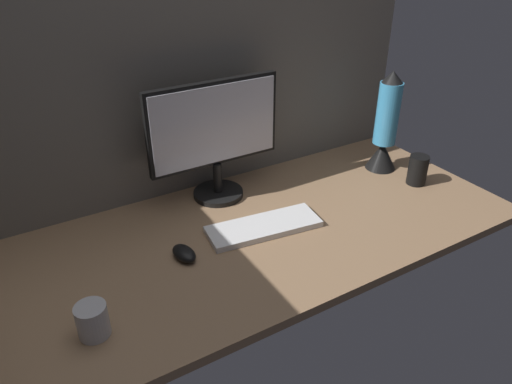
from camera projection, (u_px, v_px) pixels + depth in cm
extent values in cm
cube|color=#8C6B4C|center=(245.00, 234.00, 156.52)|extent=(180.00, 80.00, 3.00)
cube|color=slate|center=(190.00, 90.00, 165.57)|extent=(180.00, 5.00, 72.48)
cylinder|color=black|center=(218.00, 193.00, 174.79)|extent=(18.00, 18.00, 1.80)
cylinder|color=black|center=(218.00, 178.00, 171.59)|extent=(3.20, 3.20, 11.00)
cube|color=black|center=(214.00, 124.00, 162.23)|extent=(47.84, 2.40, 29.48)
cube|color=silver|center=(216.00, 125.00, 161.19)|extent=(45.44, 0.60, 27.08)
cube|color=silver|center=(264.00, 227.00, 155.84)|extent=(38.36, 17.64, 2.00)
ellipsoid|color=black|center=(184.00, 253.00, 142.37)|extent=(6.94, 10.31, 3.40)
cylinder|color=black|center=(418.00, 170.00, 180.44)|extent=(7.17, 7.17, 11.30)
cylinder|color=#B2B2B7|center=(93.00, 321.00, 115.10)|extent=(7.71, 7.71, 8.69)
cone|color=black|center=(382.00, 155.00, 191.82)|extent=(12.09, 12.09, 10.99)
cylinder|color=#3F99CC|center=(388.00, 114.00, 183.04)|extent=(8.79, 8.79, 24.17)
cone|color=black|center=(393.00, 77.00, 175.91)|extent=(7.91, 7.91, 4.40)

